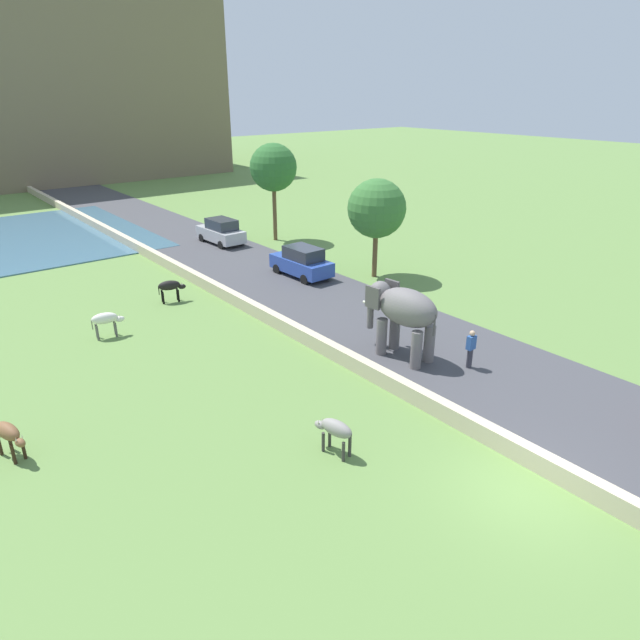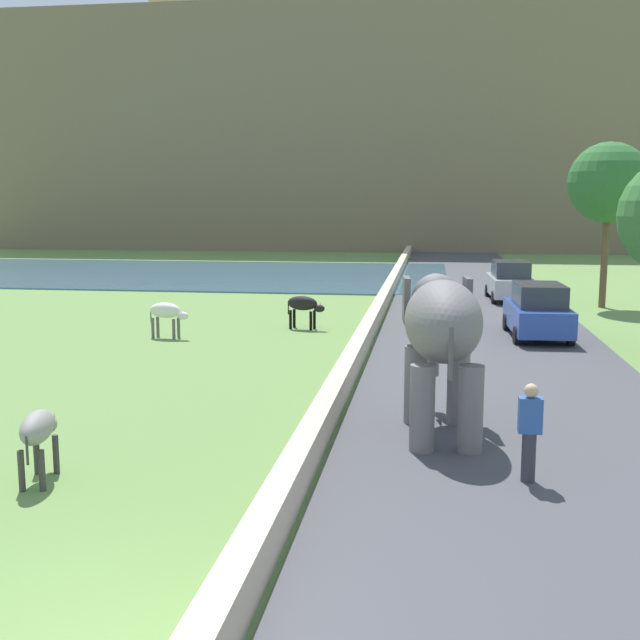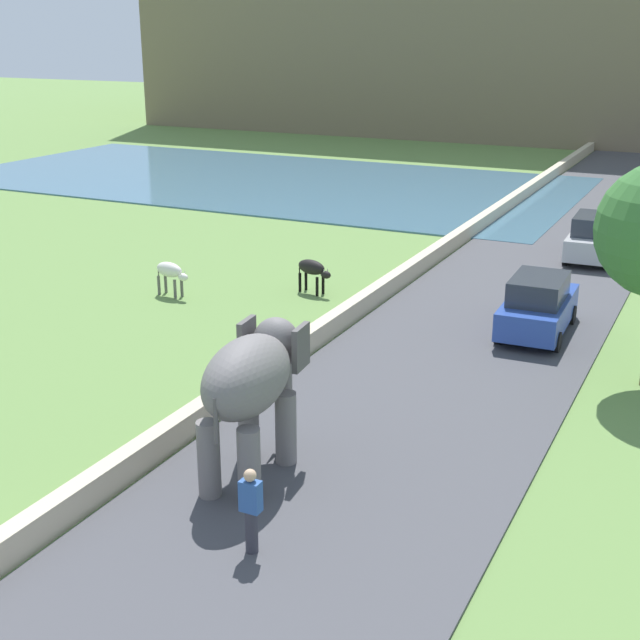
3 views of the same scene
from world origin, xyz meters
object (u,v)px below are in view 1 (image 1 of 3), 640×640
person_beside_elephant (471,349)px  cow_grey (335,429)px  cow_white (106,319)px  cow_brown (9,434)px  car_blue (302,262)px  cow_black (170,286)px  car_silver (221,232)px  elephant (402,311)px

person_beside_elephant → cow_grey: (-7.64, -0.93, -0.04)m
cow_white → cow_brown: size_ratio=1.00×
person_beside_elephant → car_blue: (1.82, 13.35, 0.03)m
cow_grey → cow_brown: (-7.64, 5.81, 0.00)m
cow_brown → cow_black: same height
cow_grey → car_blue: bearing=56.5°
car_silver → cow_black: size_ratio=2.85×
elephant → cow_grey: 7.22m
cow_grey → cow_black: same height
person_beside_elephant → cow_black: size_ratio=1.15×
car_blue → cow_grey: (-9.46, -14.28, -0.06)m
car_blue → cow_grey: size_ratio=2.85×
person_beside_elephant → cow_grey: 7.70m
cow_black → car_silver: bearing=48.0°
car_silver → cow_white: 16.13m
car_blue → cow_brown: car_blue is taller
elephant → cow_white: (-8.67, 9.44, -1.20)m
elephant → person_beside_elephant: size_ratio=2.16×
elephant → cow_grey: size_ratio=2.48×
person_beside_elephant → cow_white: size_ratio=1.15×
person_beside_elephant → cow_white: 15.53m
cow_white → cow_brown: 8.74m
car_blue → cow_brown: (-17.09, -8.48, -0.06)m
elephant → person_beside_elephant: elephant is taller
person_beside_elephant → car_silver: car_silver is taller
car_blue → cow_brown: 19.08m
car_silver → cow_brown: size_ratio=2.86×
cow_white → cow_brown: bearing=-126.9°
cow_white → elephant: bearing=-47.4°
elephant → car_silver: (3.17, 20.39, -1.14)m
cow_white → person_beside_elephant: bearing=-49.8°
cow_white → cow_grey: bearing=-79.4°
car_blue → person_beside_elephant: bearing=-97.7°
cow_white → cow_black: 4.73m
car_blue → cow_black: (-7.74, 0.87, -0.06)m
person_beside_elephant → car_blue: 13.47m
cow_grey → cow_brown: size_ratio=1.00×
person_beside_elephant → cow_brown: person_beside_elephant is taller
car_silver → car_blue: bearing=-90.0°
elephant → car_silver: 20.66m
car_blue → cow_white: car_blue is taller
person_beside_elephant → cow_white: person_beside_elephant is taller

